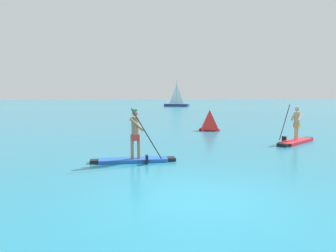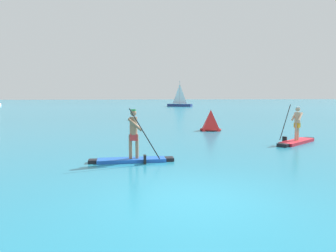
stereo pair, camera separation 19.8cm
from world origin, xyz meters
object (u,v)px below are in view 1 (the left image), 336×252
object	(u,v)px
paddleboarder_mid_center	(135,150)
race_marker_buoy	(210,121)
paddleboarder_far_right	(296,136)
sailboat_right_horizon	(177,103)

from	to	relation	value
paddleboarder_mid_center	race_marker_buoy	size ratio (longest dim) A/B	1.83
paddleboarder_far_right	paddleboarder_mid_center	bearing A→B (deg)	-15.19
race_marker_buoy	sailboat_right_horizon	size ratio (longest dim) A/B	0.28
paddleboarder_far_right	sailboat_right_horizon	xyz separation A→B (m)	(7.47, 52.83, 0.41)
sailboat_right_horizon	paddleboarder_far_right	bearing A→B (deg)	116.69
paddleboarder_far_right	sailboat_right_horizon	distance (m)	53.35
paddleboarder_far_right	race_marker_buoy	size ratio (longest dim) A/B	1.88
paddleboarder_mid_center	sailboat_right_horizon	size ratio (longest dim) A/B	0.51
paddleboarder_mid_center	paddleboarder_far_right	xyz separation A→B (m)	(8.02, 2.55, -0.10)
race_marker_buoy	sailboat_right_horizon	bearing A→B (deg)	78.40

